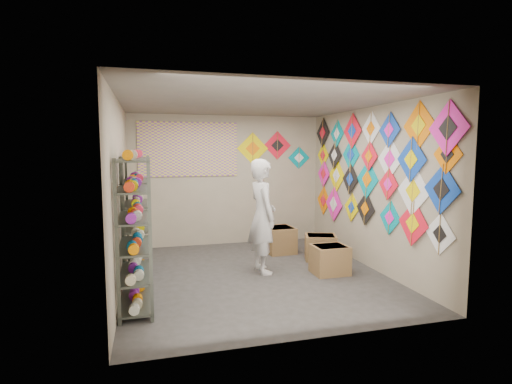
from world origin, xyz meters
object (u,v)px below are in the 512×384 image
object	(u,v)px
shelf_rack_front	(135,233)
carton_b	(321,247)
shelf_rack_back	(138,217)
carton_c	(280,240)
shopkeeper	(262,216)
carton_a	(330,260)

from	to	relation	value
shelf_rack_front	carton_b	xyz separation A→B (m)	(3.17, 1.41, -0.72)
shelf_rack_front	shelf_rack_back	size ratio (longest dim) A/B	1.00
shelf_rack_front	carton_c	size ratio (longest dim) A/B	3.32
shopkeeper	carton_c	world-z (taller)	shopkeeper
shelf_rack_front	shopkeeper	world-z (taller)	shelf_rack_front
shelf_rack_front	carton_a	xyz separation A→B (m)	(2.96, 0.60, -0.72)
shopkeeper	carton_a	xyz separation A→B (m)	(1.02, -0.38, -0.69)
shopkeeper	carton_a	world-z (taller)	shopkeeper
carton_a	shelf_rack_front	bearing A→B (deg)	-168.72
shopkeeper	shelf_rack_front	bearing A→B (deg)	111.65
carton_a	carton_b	size ratio (longest dim) A/B	1.00
shelf_rack_back	shopkeeper	distance (m)	1.97
shelf_rack_front	shopkeeper	bearing A→B (deg)	26.81
carton_c	shelf_rack_back	bearing A→B (deg)	-165.82
shopkeeper	carton_c	bearing A→B (deg)	-36.27
shopkeeper	carton_b	distance (m)	1.47
shelf_rack_back	carton_b	size ratio (longest dim) A/B	3.45
carton_b	carton_c	distance (m)	0.88
carton_a	carton_b	xyz separation A→B (m)	(0.20, 0.80, -0.00)
shelf_rack_back	carton_a	distance (m)	3.13
shopkeeper	carton_c	size ratio (longest dim) A/B	3.23
carton_a	carton_c	size ratio (longest dim) A/B	0.96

